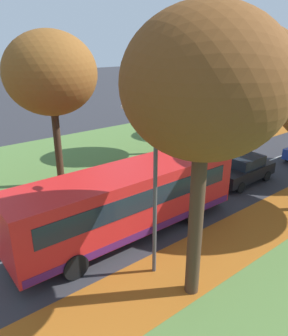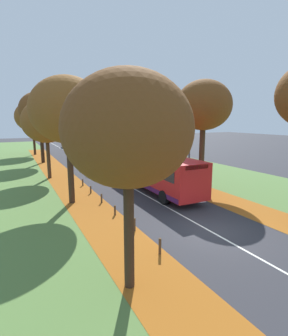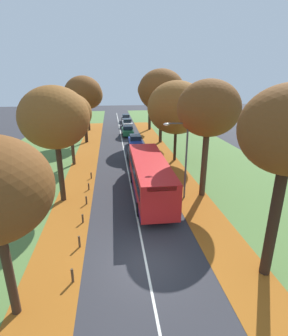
% 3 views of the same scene
% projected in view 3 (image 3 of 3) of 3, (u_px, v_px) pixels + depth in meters
% --- Properties ---
extents(ground_plane, '(160.00, 160.00, 0.00)m').
position_uv_depth(ground_plane, '(147.00, 266.00, 13.25)').
color(ground_plane, '#2D2D33').
extents(grass_verge_left, '(12.00, 90.00, 0.01)m').
position_uv_depth(grass_verge_left, '(47.00, 158.00, 30.92)').
color(grass_verge_left, '#517538').
rests_on(grass_verge_left, ground).
extents(leaf_litter_left, '(2.80, 60.00, 0.00)m').
position_uv_depth(leaf_litter_left, '(82.00, 174.00, 25.83)').
color(leaf_litter_left, '#9E5619').
rests_on(leaf_litter_left, grass_verge_left).
extents(grass_verge_right, '(12.00, 90.00, 0.01)m').
position_uv_depth(grass_verge_right, '(198.00, 153.00, 33.07)').
color(grass_verge_right, '#517538').
rests_on(grass_verge_right, ground).
extents(leaf_litter_right, '(2.80, 60.00, 0.00)m').
position_uv_depth(leaf_litter_right, '(173.00, 170.00, 26.90)').
color(leaf_litter_right, '#9E5619').
rests_on(leaf_litter_right, grass_verge_right).
extents(road_centre_line, '(0.12, 80.00, 0.01)m').
position_uv_depth(road_centre_line, '(125.00, 155.00, 31.99)').
color(road_centre_line, silver).
rests_on(road_centre_line, ground).
extents(tree_left_near, '(4.88, 4.88, 8.54)m').
position_uv_depth(tree_left_near, '(55.00, 118.00, 18.27)').
color(tree_left_near, '#382619').
rests_on(tree_left_near, ground).
extents(tree_left_mid, '(4.54, 4.54, 7.58)m').
position_uv_depth(tree_left_mid, '(70.00, 113.00, 26.85)').
color(tree_left_mid, '#422D1E').
rests_on(tree_left_mid, ground).
extents(tree_left_far, '(5.10, 5.10, 9.25)m').
position_uv_depth(tree_left_far, '(83.00, 93.00, 36.09)').
color(tree_left_far, black).
rests_on(tree_left_far, ground).
extents(tree_left_distant, '(5.32, 5.32, 8.54)m').
position_uv_depth(tree_left_distant, '(87.00, 95.00, 44.92)').
color(tree_left_distant, '#382619').
rests_on(tree_left_distant, ground).
extents(tree_right_near, '(4.59, 4.59, 8.95)m').
position_uv_depth(tree_right_near, '(209.00, 109.00, 18.99)').
color(tree_right_near, '#422D1E').
rests_on(tree_right_near, ground).
extents(tree_right_mid, '(6.30, 6.30, 8.74)m').
position_uv_depth(tree_right_mid, '(177.00, 108.00, 28.22)').
color(tree_right_mid, black).
rests_on(tree_right_mid, ground).
extents(tree_right_far, '(6.31, 6.31, 10.16)m').
position_uv_depth(tree_right_far, '(161.00, 90.00, 36.06)').
color(tree_right_far, black).
rests_on(tree_right_far, ground).
extents(tree_right_distant, '(4.21, 4.21, 8.83)m').
position_uv_depth(tree_right_distant, '(150.00, 90.00, 45.57)').
color(tree_right_distant, black).
rests_on(tree_right_distant, ground).
extents(bollard_nearest, '(0.12, 0.12, 0.73)m').
position_uv_depth(bollard_nearest, '(72.00, 276.00, 12.07)').
color(bollard_nearest, '#4C3823').
rests_on(bollard_nearest, ground).
extents(bollard_second, '(0.12, 0.12, 0.71)m').
position_uv_depth(bollard_second, '(79.00, 242.00, 14.57)').
color(bollard_second, '#4C3823').
rests_on(bollard_second, ground).
extents(bollard_third, '(0.12, 0.12, 0.61)m').
position_uv_depth(bollard_third, '(83.00, 219.00, 17.06)').
color(bollard_third, '#4C3823').
rests_on(bollard_third, ground).
extents(bollard_fourth, '(0.12, 0.12, 0.64)m').
position_uv_depth(bollard_fourth, '(86.00, 200.00, 19.55)').
color(bollard_fourth, '#4C3823').
rests_on(bollard_fourth, ground).
extents(bollard_fifth, '(0.12, 0.12, 0.60)m').
position_uv_depth(bollard_fifth, '(89.00, 187.00, 22.04)').
color(bollard_fifth, '#4C3823').
rests_on(bollard_fifth, ground).
extents(bollard_sixth, '(0.12, 0.12, 0.60)m').
position_uv_depth(bollard_sixth, '(91.00, 176.00, 24.54)').
color(bollard_sixth, '#4C3823').
rests_on(bollard_sixth, ground).
extents(streetlamp_right, '(1.89, 0.28, 6.00)m').
position_uv_depth(streetlamp_right, '(182.00, 152.00, 19.47)').
color(streetlamp_right, '#47474C').
rests_on(streetlamp_right, ground).
extents(bus, '(2.72, 10.41, 2.98)m').
position_uv_depth(bus, '(150.00, 176.00, 20.59)').
color(bus, red).
rests_on(bus, ground).
extents(car_black_lead, '(1.81, 4.21, 1.62)m').
position_uv_depth(car_black_lead, '(136.00, 156.00, 28.94)').
color(car_black_lead, black).
rests_on(car_black_lead, ground).
extents(car_blue_following, '(1.82, 4.22, 1.62)m').
position_uv_depth(car_blue_following, '(135.00, 141.00, 35.51)').
color(car_blue_following, '#233D9E').
rests_on(car_blue_following, ground).
extents(car_green_third_in_line, '(1.81, 4.21, 1.62)m').
position_uv_depth(car_green_third_in_line, '(128.00, 131.00, 42.49)').
color(car_green_third_in_line, '#1E6038').
rests_on(car_green_third_in_line, ground).
extents(car_silver_fourth_in_line, '(1.92, 4.27, 1.62)m').
position_uv_depth(car_silver_fourth_in_line, '(127.00, 123.00, 49.43)').
color(car_silver_fourth_in_line, '#B7BABF').
rests_on(car_silver_fourth_in_line, ground).
extents(car_grey_trailing, '(1.82, 4.22, 1.62)m').
position_uv_depth(car_grey_trailing, '(126.00, 118.00, 55.28)').
color(car_grey_trailing, slate).
rests_on(car_grey_trailing, ground).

